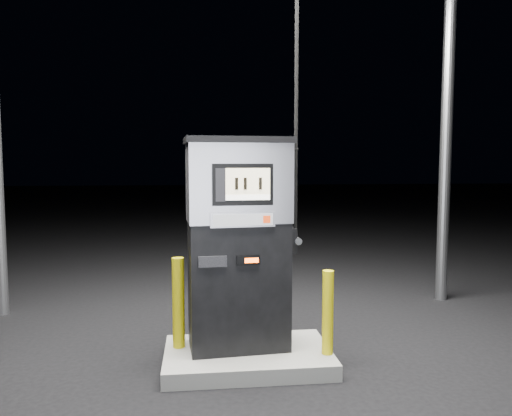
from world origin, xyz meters
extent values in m
plane|color=black|center=(0.00, 0.00, 0.00)|extent=(80.00, 80.00, 0.00)
cube|color=slate|center=(0.00, 0.00, 0.07)|extent=(1.60, 1.00, 0.15)
cylinder|color=gray|center=(3.00, 2.00, 2.25)|extent=(0.16, 0.16, 4.50)
cube|color=black|center=(-0.08, 0.10, 0.77)|extent=(0.98, 0.62, 1.24)
cube|color=#B1B0B8|center=(-0.08, 0.10, 1.76)|extent=(1.00, 0.64, 0.74)
cube|color=black|center=(-0.08, 0.10, 2.17)|extent=(1.05, 0.68, 0.06)
cube|color=black|center=(-0.06, -0.19, 1.76)|extent=(0.56, 0.07, 0.38)
cube|color=beige|center=(-0.02, -0.20, 1.79)|extent=(0.41, 0.03, 0.24)
cube|color=white|center=(-0.02, -0.20, 1.64)|extent=(0.41, 0.03, 0.05)
cube|color=#B1B0B8|center=(-0.06, -0.19, 1.44)|extent=(0.60, 0.07, 0.14)
cube|color=gray|center=(-0.06, -0.20, 1.44)|extent=(0.55, 0.05, 0.10)
cube|color=red|center=(0.16, -0.19, 1.44)|extent=(0.07, 0.01, 0.07)
cube|color=black|center=(-0.01, -0.18, 1.06)|extent=(0.22, 0.04, 0.09)
cube|color=#FF4E0C|center=(0.02, -0.19, 1.06)|extent=(0.13, 0.01, 0.04)
cube|color=black|center=(-0.34, -0.21, 1.06)|extent=(0.26, 0.04, 0.10)
cube|color=black|center=(0.44, 0.14, 1.19)|extent=(0.11, 0.19, 0.25)
cylinder|color=gray|center=(0.50, 0.14, 1.19)|extent=(0.09, 0.22, 0.07)
cylinder|color=black|center=(0.48, 0.09, 2.85)|extent=(0.04, 0.04, 3.08)
cylinder|color=#CCBD0B|center=(-0.66, 0.15, 0.59)|extent=(0.15, 0.15, 0.89)
cylinder|color=#CCBD0B|center=(0.74, -0.19, 0.55)|extent=(0.13, 0.13, 0.80)
camera|label=1|loc=(-0.47, -4.67, 1.95)|focal=35.00mm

